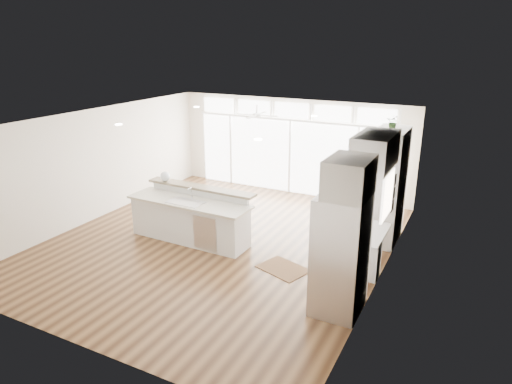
% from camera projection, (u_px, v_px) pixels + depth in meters
% --- Properties ---
extents(floor, '(7.00, 8.00, 0.02)m').
position_uv_depth(floor, '(220.00, 243.00, 10.09)').
color(floor, '#402613').
rests_on(floor, ground).
extents(ceiling, '(7.00, 8.00, 0.02)m').
position_uv_depth(ceiling, '(216.00, 121.00, 9.22)').
color(ceiling, white).
rests_on(ceiling, wall_back).
extents(wall_back, '(7.00, 0.04, 2.70)m').
position_uv_depth(wall_back, '(291.00, 146.00, 13.03)').
color(wall_back, silver).
rests_on(wall_back, floor).
extents(wall_front, '(7.00, 0.04, 2.70)m').
position_uv_depth(wall_front, '(66.00, 262.00, 6.28)').
color(wall_front, silver).
rests_on(wall_front, floor).
extents(wall_left, '(0.04, 8.00, 2.70)m').
position_uv_depth(wall_left, '(96.00, 164.00, 11.16)').
color(wall_left, silver).
rests_on(wall_left, floor).
extents(wall_right, '(0.04, 8.00, 2.70)m').
position_uv_depth(wall_right, '(385.00, 211.00, 8.15)').
color(wall_right, silver).
rests_on(wall_right, floor).
extents(glass_wall, '(5.80, 0.06, 2.08)m').
position_uv_depth(glass_wall, '(290.00, 157.00, 13.08)').
color(glass_wall, white).
rests_on(glass_wall, wall_back).
extents(transom_row, '(5.90, 0.06, 0.40)m').
position_uv_depth(transom_row, '(291.00, 110.00, 12.65)').
color(transom_row, white).
rests_on(transom_row, wall_back).
extents(desk_window, '(0.04, 0.85, 0.85)m').
position_uv_depth(desk_window, '(387.00, 195.00, 8.36)').
color(desk_window, white).
rests_on(desk_window, wall_right).
extents(ceiling_fan, '(1.16, 1.16, 0.32)m').
position_uv_depth(ceiling_fan, '(257.00, 111.00, 11.87)').
color(ceiling_fan, white).
rests_on(ceiling_fan, ceiling).
extents(recessed_lights, '(3.40, 3.00, 0.02)m').
position_uv_depth(recessed_lights, '(221.00, 120.00, 9.40)').
color(recessed_lights, white).
rests_on(recessed_lights, ceiling).
extents(oven_cabinet, '(0.64, 1.20, 2.50)m').
position_uv_depth(oven_cabinet, '(387.00, 186.00, 9.84)').
color(oven_cabinet, silver).
rests_on(oven_cabinet, floor).
extents(desk_nook, '(0.72, 1.30, 0.76)m').
position_uv_depth(desk_nook, '(365.00, 249.00, 8.87)').
color(desk_nook, silver).
rests_on(desk_nook, floor).
extents(upper_cabinets, '(0.64, 1.30, 0.64)m').
position_uv_depth(upper_cabinets, '(375.00, 151.00, 8.23)').
color(upper_cabinets, silver).
rests_on(upper_cabinets, wall_right).
extents(refrigerator, '(0.76, 0.90, 2.00)m').
position_uv_depth(refrigerator, '(340.00, 254.00, 7.29)').
color(refrigerator, silver).
rests_on(refrigerator, floor).
extents(fridge_cabinet, '(0.64, 0.90, 0.60)m').
position_uv_depth(fridge_cabinet, '(349.00, 177.00, 6.85)').
color(fridge_cabinet, silver).
rests_on(fridge_cabinet, wall_right).
extents(framed_photos, '(0.06, 0.22, 0.80)m').
position_uv_depth(framed_photos, '(393.00, 193.00, 8.93)').
color(framed_photos, black).
rests_on(framed_photos, wall_right).
extents(kitchen_island, '(2.86, 1.13, 1.13)m').
position_uv_depth(kitchen_island, '(190.00, 216.00, 10.03)').
color(kitchen_island, silver).
rests_on(kitchen_island, floor).
extents(rug, '(1.09, 0.93, 0.01)m').
position_uv_depth(rug, '(283.00, 268.00, 8.92)').
color(rug, '#3A2212').
rests_on(rug, floor).
extents(office_chair, '(0.65, 0.62, 1.07)m').
position_uv_depth(office_chair, '(354.00, 241.00, 8.89)').
color(office_chair, black).
rests_on(office_chair, floor).
extents(fishbowl, '(0.26, 0.26, 0.23)m').
position_uv_depth(fishbowl, '(165.00, 176.00, 10.57)').
color(fishbowl, silver).
rests_on(fishbowl, kitchen_island).
extents(monitor, '(0.08, 0.48, 0.40)m').
position_uv_depth(monitor, '(363.00, 221.00, 8.72)').
color(monitor, black).
rests_on(monitor, desk_nook).
extents(keyboard, '(0.16, 0.33, 0.02)m').
position_uv_depth(keyboard, '(353.00, 229.00, 8.86)').
color(keyboard, silver).
rests_on(keyboard, desk_nook).
extents(potted_plant, '(0.29, 0.31, 0.22)m').
position_uv_depth(potted_plant, '(393.00, 124.00, 9.41)').
color(potted_plant, '#315524').
rests_on(potted_plant, oven_cabinet).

